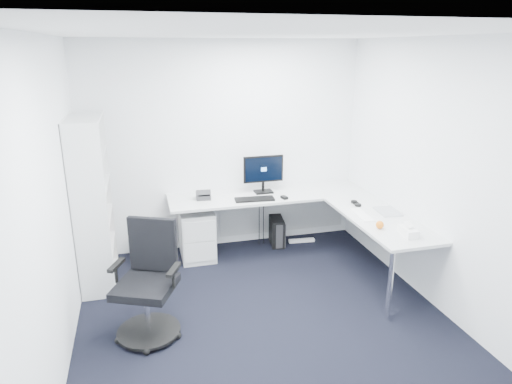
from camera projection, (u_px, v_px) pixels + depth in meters
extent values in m
plane|color=black|center=(269.00, 328.00, 4.40)|extent=(4.20, 4.20, 0.00)
plane|color=white|center=(272.00, 33.00, 3.58)|extent=(4.20, 4.20, 0.00)
cube|color=white|center=(224.00, 147.00, 5.93)|extent=(3.60, 0.02, 2.70)
cube|color=white|center=(402.00, 336.00, 2.06)|extent=(3.60, 0.02, 2.70)
cube|color=white|center=(49.00, 214.00, 3.55)|extent=(0.02, 4.20, 2.70)
cube|color=white|center=(447.00, 181.00, 4.43)|extent=(0.02, 4.20, 2.70)
cube|color=silver|center=(197.00, 234.00, 5.80)|extent=(0.42, 0.52, 0.64)
cube|color=black|center=(277.00, 231.00, 6.24)|extent=(0.22, 0.40, 0.37)
cube|color=beige|center=(144.00, 245.00, 5.84)|extent=(0.17, 0.37, 0.35)
cube|color=white|center=(302.00, 240.00, 6.35)|extent=(0.37, 0.10, 0.04)
cube|color=black|center=(255.00, 199.00, 5.67)|extent=(0.50, 0.21, 0.02)
cube|color=black|center=(284.00, 197.00, 5.72)|extent=(0.08, 0.11, 0.03)
cube|color=white|center=(362.00, 215.00, 5.15)|extent=(0.14, 0.43, 0.01)
sphere|color=orange|center=(380.00, 225.00, 4.77)|extent=(0.08, 0.08, 0.08)
cube|color=white|center=(408.00, 232.00, 4.60)|extent=(0.14, 0.24, 0.08)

